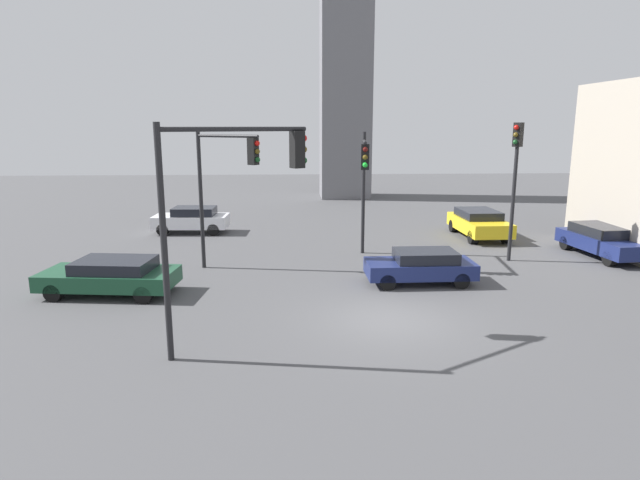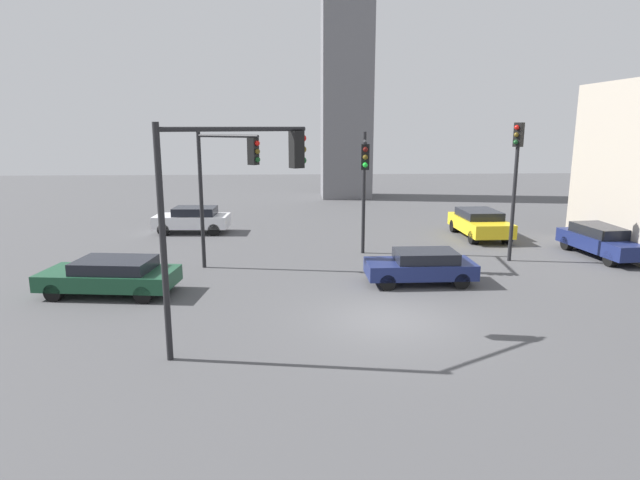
# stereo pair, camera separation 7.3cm
# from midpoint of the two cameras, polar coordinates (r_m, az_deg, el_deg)

# --- Properties ---
(ground_plane) EXTENTS (99.33, 99.33, 0.00)m
(ground_plane) POSITION_cam_midpoint_polar(r_m,az_deg,el_deg) (16.59, 7.25, -8.46)
(ground_plane) COLOR #4C4C4F
(traffic_light_0) EXTENTS (2.63, 1.89, 5.61)m
(traffic_light_0) POSITION_cam_midpoint_polar(r_m,az_deg,el_deg) (21.21, -10.26, 7.08)
(traffic_light_0) COLOR black
(traffic_light_0) RESTS_ON ground_plane
(traffic_light_1) EXTENTS (0.61, 3.31, 5.55)m
(traffic_light_1) POSITION_cam_midpoint_polar(r_m,az_deg,el_deg) (22.84, 4.68, 7.22)
(traffic_light_1) COLOR black
(traffic_light_1) RESTS_ON ground_plane
(traffic_light_2) EXTENTS (0.48, 0.45, 5.94)m
(traffic_light_2) POSITION_cam_midpoint_polar(r_m,az_deg,el_deg) (24.20, 20.15, 7.35)
(traffic_light_2) COLOR black
(traffic_light_2) RESTS_ON ground_plane
(traffic_light_3) EXTENTS (3.62, 2.20, 5.91)m
(traffic_light_3) POSITION_cam_midpoint_polar(r_m,az_deg,el_deg) (13.81, -9.74, 5.57)
(traffic_light_3) COLOR black
(traffic_light_3) RESTS_ON ground_plane
(car_0) EXTENTS (4.09, 2.03, 1.43)m
(car_0) POSITION_cam_midpoint_polar(r_m,az_deg,el_deg) (30.15, -13.64, 2.18)
(car_0) COLOR silver
(car_0) RESTS_ON ground_plane
(car_1) EXTENTS (4.02, 1.80, 1.26)m
(car_1) POSITION_cam_midpoint_polar(r_m,az_deg,el_deg) (20.26, 10.70, -2.75)
(car_1) COLOR navy
(car_1) RESTS_ON ground_plane
(car_2) EXTENTS (2.16, 4.56, 1.44)m
(car_2) POSITION_cam_midpoint_polar(r_m,az_deg,el_deg) (29.38, 16.61, 1.79)
(car_2) COLOR yellow
(car_2) RESTS_ON ground_plane
(car_3) EXTENTS (2.28, 4.71, 1.41)m
(car_3) POSITION_cam_midpoint_polar(r_m,az_deg,el_deg) (27.15, 27.97, -0.02)
(car_3) COLOR navy
(car_3) RESTS_ON ground_plane
(car_4) EXTENTS (4.78, 2.55, 1.27)m
(car_4) POSITION_cam_midpoint_polar(r_m,az_deg,el_deg) (20.03, -21.63, -3.55)
(car_4) COLOR #19472D
(car_4) RESTS_ON ground_plane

